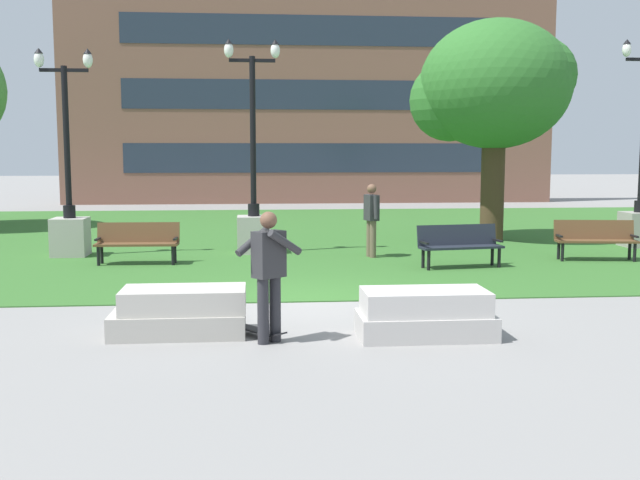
# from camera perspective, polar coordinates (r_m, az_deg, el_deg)

# --- Properties ---
(ground_plane) EXTENTS (140.00, 140.00, 0.00)m
(ground_plane) POSITION_cam_1_polar(r_m,az_deg,el_deg) (12.37, -0.95, -4.78)
(ground_plane) COLOR gray
(grass_lawn) EXTENTS (40.00, 20.00, 0.02)m
(grass_lawn) POSITION_cam_1_polar(r_m,az_deg,el_deg) (22.25, -2.80, 0.36)
(grass_lawn) COLOR #336628
(grass_lawn) RESTS_ON ground
(concrete_block_center) EXTENTS (1.81, 0.90, 0.64)m
(concrete_block_center) POSITION_cam_1_polar(r_m,az_deg,el_deg) (10.33, -10.54, -5.45)
(concrete_block_center) COLOR #B2ADA3
(concrete_block_center) RESTS_ON ground
(concrete_block_left) EXTENTS (1.80, 0.90, 0.64)m
(concrete_block_left) POSITION_cam_1_polar(r_m,az_deg,el_deg) (10.13, 8.01, -5.64)
(concrete_block_left) COLOR #BCB7B2
(concrete_block_left) RESTS_ON ground
(person_skateboarder) EXTENTS (0.89, 0.56, 1.71)m
(person_skateboarder) POSITION_cam_1_polar(r_m,az_deg,el_deg) (9.65, -3.92, -2.17)
(person_skateboarder) COLOR #28282D
(person_skateboarder) RESTS_ON ground
(skateboard) EXTENTS (0.80, 0.92, 0.14)m
(skateboard) POSITION_cam_1_polar(r_m,az_deg,el_deg) (10.15, -4.83, -6.86)
(skateboard) COLOR black
(skateboard) RESTS_ON ground
(park_bench_near_left) EXTENTS (1.86, 0.79, 0.90)m
(park_bench_near_left) POSITION_cam_1_polar(r_m,az_deg,el_deg) (16.23, 10.58, -0.23)
(park_bench_near_left) COLOR #1E232D
(park_bench_near_left) RESTS_ON grass_lawn
(park_bench_near_right) EXTENTS (1.82, 0.59, 0.90)m
(park_bench_near_right) POSITION_cam_1_polar(r_m,az_deg,el_deg) (16.93, -13.73, -0.02)
(park_bench_near_right) COLOR brown
(park_bench_near_right) RESTS_ON grass_lawn
(park_bench_far_right) EXTENTS (1.86, 0.77, 0.90)m
(park_bench_far_right) POSITION_cam_1_polar(r_m,az_deg,el_deg) (18.15, 20.24, 0.19)
(park_bench_far_right) COLOR brown
(park_bench_far_right) RESTS_ON grass_lawn
(lamp_post_center) EXTENTS (1.32, 0.80, 5.28)m
(lamp_post_center) POSITION_cam_1_polar(r_m,az_deg,el_deg) (21.08, 23.19, 2.40)
(lamp_post_center) COLOR gray
(lamp_post_center) RESTS_ON grass_lawn
(lamp_post_left) EXTENTS (1.32, 0.80, 5.11)m
(lamp_post_left) POSITION_cam_1_polar(r_m,az_deg,el_deg) (18.26, -5.07, 2.25)
(lamp_post_left) COLOR #ADA89E
(lamp_post_left) RESTS_ON grass_lawn
(lamp_post_right) EXTENTS (1.32, 0.80, 4.83)m
(lamp_post_right) POSITION_cam_1_polar(r_m,az_deg,el_deg) (18.63, -18.55, 1.86)
(lamp_post_right) COLOR #ADA89E
(lamp_post_right) RESTS_ON grass_lawn
(tree_near_right) EXTENTS (4.33, 4.12, 6.04)m
(tree_near_right) POSITION_cam_1_polar(r_m,az_deg,el_deg) (21.37, 13.05, 11.26)
(tree_near_right) COLOR #42301E
(tree_near_right) RESTS_ON grass_lawn
(person_bystander_near_lawn) EXTENTS (0.33, 0.62, 1.71)m
(person_bystander_near_lawn) POSITION_cam_1_polar(r_m,az_deg,el_deg) (17.50, 3.94, 1.83)
(person_bystander_near_lawn) COLOR brown
(person_bystander_near_lawn) RESTS_ON grass_lawn
(building_facade_distant) EXTENTS (23.80, 1.03, 11.06)m
(building_facade_distant) POSITION_cam_1_polar(r_m,az_deg,el_deg) (36.83, -0.69, 11.46)
(building_facade_distant) COLOR brown
(building_facade_distant) RESTS_ON ground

